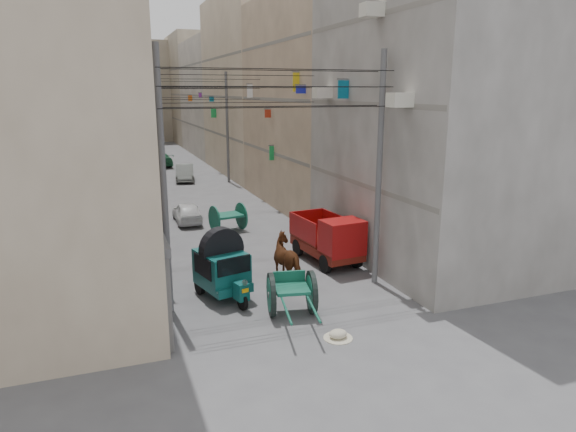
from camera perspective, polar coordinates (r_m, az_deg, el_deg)
name	(u,v)px	position (r m, az deg, el deg)	size (l,w,h in m)	color
ground	(366,391)	(12.52, 8.62, -18.68)	(140.00, 140.00, 0.00)	#4D4C4F
building_row_left	(57,94)	(43.41, -24.27, 12.30)	(8.00, 62.00, 14.00)	#C7B497
building_row_right	(260,93)	(45.30, -3.14, 13.47)	(8.00, 62.00, 14.00)	#A49F99
end_cap_building	(136,92)	(75.38, -16.50, 13.09)	(22.00, 10.00, 13.00)	tan
shutters_left	(145,231)	(20.29, -15.62, -1.58)	(0.18, 14.40, 2.88)	#515157
signboards	(194,146)	(31.46, -10.45, 7.61)	(8.22, 40.52, 5.67)	#0B6482
ac_units	(361,69)	(19.08, 8.07, 15.89)	(0.70, 6.55, 3.35)	beige
utility_poles	(209,144)	(26.85, -8.76, 7.87)	(7.40, 22.20, 8.00)	#565658
overhead_cables	(218,89)	(24.17, -7.74, 13.84)	(7.40, 22.52, 1.12)	black
auto_rickshaw	(222,266)	(17.09, -7.32, -5.56)	(1.88, 2.66, 1.81)	black
tonga_cart	(292,293)	(15.79, 0.41, -8.52)	(1.66, 3.13, 1.34)	black
mini_truck	(331,241)	(20.17, 4.84, -2.82)	(1.89, 3.64, 1.97)	black
second_cart	(228,217)	(25.12, -6.69, -0.09)	(1.73, 1.59, 1.33)	#135742
feed_sack	(338,334)	(14.64, 5.59, -12.92)	(0.51, 0.41, 0.25)	beige
horse	(290,260)	(18.23, 0.23, -4.90)	(0.92, 2.02, 1.71)	#622D17
distant_car_white	(187,212)	(27.15, -11.15, 0.41)	(1.26, 3.13, 1.07)	silver
distant_car_grey	(185,173)	(39.84, -11.41, 4.74)	(1.30, 3.72, 1.23)	slate
distant_car_green	(158,159)	(48.07, -14.25, 6.12)	(1.76, 4.32, 1.25)	#205D3B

